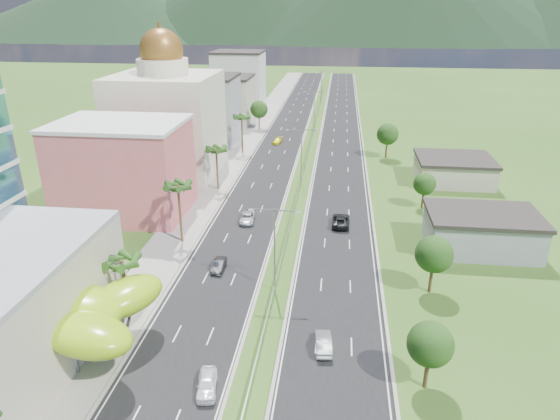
% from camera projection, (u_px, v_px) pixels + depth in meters
% --- Properties ---
extents(ground, '(500.00, 500.00, 0.00)m').
position_uv_depth(ground, '(263.00, 340.00, 52.69)').
color(ground, '#2D5119').
rests_on(ground, ground).
extents(road_left, '(11.00, 260.00, 0.04)m').
position_uv_depth(road_left, '(285.00, 134.00, 136.05)').
color(road_left, black).
rests_on(road_left, ground).
extents(road_right, '(11.00, 260.00, 0.04)m').
position_uv_depth(road_right, '(340.00, 136.00, 134.40)').
color(road_right, black).
rests_on(road_right, ground).
extents(sidewalk_left, '(7.00, 260.00, 0.12)m').
position_uv_depth(sidewalk_left, '(251.00, 133.00, 137.08)').
color(sidewalk_left, gray).
rests_on(sidewalk_left, ground).
extents(median_guardrail, '(0.10, 216.06, 0.76)m').
position_uv_depth(median_guardrail, '(308.00, 151.00, 118.48)').
color(median_guardrail, gray).
rests_on(median_guardrail, ground).
extents(streetlight_median_b, '(6.04, 0.25, 11.00)m').
position_uv_depth(streetlight_median_b, '(275.00, 242.00, 59.28)').
color(streetlight_median_b, gray).
rests_on(streetlight_median_b, ground).
extents(streetlight_median_c, '(6.04, 0.25, 11.00)m').
position_uv_depth(streetlight_median_c, '(301.00, 151.00, 95.96)').
color(streetlight_median_c, gray).
rests_on(streetlight_median_c, ground).
extents(streetlight_median_d, '(6.04, 0.25, 11.00)m').
position_uv_depth(streetlight_median_d, '(314.00, 106.00, 137.23)').
color(streetlight_median_d, gray).
rests_on(streetlight_median_d, ground).
extents(streetlight_median_e, '(6.04, 0.25, 11.00)m').
position_uv_depth(streetlight_median_e, '(321.00, 83.00, 178.50)').
color(streetlight_median_e, gray).
rests_on(streetlight_median_e, ground).
extents(lime_canopy, '(18.00, 15.00, 7.40)m').
position_uv_depth(lime_canopy, '(56.00, 309.00, 49.31)').
color(lime_canopy, '#87B912').
rests_on(lime_canopy, ground).
extents(pink_shophouse, '(20.00, 15.00, 15.00)m').
position_uv_depth(pink_shophouse, '(124.00, 170.00, 82.25)').
color(pink_shophouse, '#D95C59').
rests_on(pink_shophouse, ground).
extents(domed_building, '(20.00, 20.00, 28.70)m').
position_uv_depth(domed_building, '(167.00, 118.00, 101.87)').
color(domed_building, beige).
rests_on(domed_building, ground).
extents(midrise_grey, '(16.00, 15.00, 16.00)m').
position_uv_depth(midrise_grey, '(204.00, 110.00, 125.97)').
color(midrise_grey, gray).
rests_on(midrise_grey, ground).
extents(midrise_beige, '(16.00, 15.00, 13.00)m').
position_uv_depth(midrise_beige, '(224.00, 101.00, 146.72)').
color(midrise_beige, '#BEB59C').
rests_on(midrise_beige, ground).
extents(midrise_white, '(16.00, 15.00, 18.00)m').
position_uv_depth(midrise_white, '(239.00, 81.00, 166.86)').
color(midrise_white, silver).
rests_on(midrise_white, ground).
extents(shed_near, '(15.00, 10.00, 5.00)m').
position_uv_depth(shed_near, '(481.00, 233.00, 71.58)').
color(shed_near, gray).
rests_on(shed_near, ground).
extents(shed_far, '(14.00, 12.00, 4.40)m').
position_uv_depth(shed_far, '(453.00, 171.00, 98.99)').
color(shed_far, '#BEB59C').
rests_on(shed_far, ground).
extents(palm_tree_b, '(3.60, 3.60, 8.10)m').
position_uv_depth(palm_tree_b, '(122.00, 264.00, 53.53)').
color(palm_tree_b, '#47301C').
rests_on(palm_tree_b, ground).
extents(palm_tree_c, '(3.60, 3.60, 9.60)m').
position_uv_depth(palm_tree_c, '(178.00, 188.00, 71.32)').
color(palm_tree_c, '#47301C').
rests_on(palm_tree_c, ground).
extents(palm_tree_d, '(3.60, 3.60, 8.60)m').
position_uv_depth(palm_tree_d, '(216.00, 151.00, 92.78)').
color(palm_tree_d, '#47301C').
rests_on(palm_tree_d, ground).
extents(palm_tree_e, '(3.60, 3.60, 9.40)m').
position_uv_depth(palm_tree_e, '(242.00, 119.00, 115.41)').
color(palm_tree_e, '#47301C').
rests_on(palm_tree_e, ground).
extents(leafy_tree_lfar, '(4.90, 4.90, 8.05)m').
position_uv_depth(leafy_tree_lfar, '(259.00, 109.00, 139.39)').
color(leafy_tree_lfar, '#47301C').
rests_on(leafy_tree_lfar, ground).
extents(leafy_tree_ra, '(4.20, 4.20, 6.90)m').
position_uv_depth(leafy_tree_ra, '(430.00, 344.00, 44.52)').
color(leafy_tree_ra, '#47301C').
rests_on(leafy_tree_ra, ground).
extents(leafy_tree_rb, '(4.55, 4.55, 7.47)m').
position_uv_depth(leafy_tree_rb, '(434.00, 254.00, 59.62)').
color(leafy_tree_rb, '#47301C').
rests_on(leafy_tree_rb, ground).
extents(leafy_tree_rc, '(3.85, 3.85, 6.33)m').
position_uv_depth(leafy_tree_rc, '(425.00, 184.00, 85.28)').
color(leafy_tree_rc, '#47301C').
rests_on(leafy_tree_rc, ground).
extents(leafy_tree_rd, '(4.90, 4.90, 8.05)m').
position_uv_depth(leafy_tree_rd, '(388.00, 134.00, 112.77)').
color(leafy_tree_rd, '#47301C').
rests_on(leafy_tree_rd, ground).
extents(mountain_ridge, '(860.00, 140.00, 90.00)m').
position_uv_depth(mountain_ridge, '(401.00, 42.00, 458.78)').
color(mountain_ridge, black).
rests_on(mountain_ridge, ground).
extents(car_white_near_left, '(2.47, 4.59, 1.49)m').
position_uv_depth(car_white_near_left, '(207.00, 384.00, 45.57)').
color(car_white_near_left, white).
rests_on(car_white_near_left, road_left).
extents(car_dark_left, '(1.49, 4.14, 1.36)m').
position_uv_depth(car_dark_left, '(219.00, 265.00, 66.39)').
color(car_dark_left, black).
rests_on(car_dark_left, road_left).
extents(car_silver_mid_left, '(2.67, 5.10, 1.37)m').
position_uv_depth(car_silver_mid_left, '(247.00, 218.00, 81.00)').
color(car_silver_mid_left, '#ADB1B5').
rests_on(car_silver_mid_left, road_left).
extents(car_yellow_far_left, '(2.56, 4.73, 1.30)m').
position_uv_depth(car_yellow_far_left, '(277.00, 141.00, 126.72)').
color(car_yellow_far_left, yellow).
rests_on(car_yellow_far_left, road_left).
extents(car_silver_right, '(1.92, 4.58, 1.47)m').
position_uv_depth(car_silver_right, '(324.00, 343.00, 51.09)').
color(car_silver_right, '#A1A5A9').
rests_on(car_silver_right, road_right).
extents(car_dark_far_right, '(2.80, 5.92, 1.63)m').
position_uv_depth(car_dark_far_right, '(341.00, 220.00, 79.73)').
color(car_dark_far_right, black).
rests_on(car_dark_far_right, road_right).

